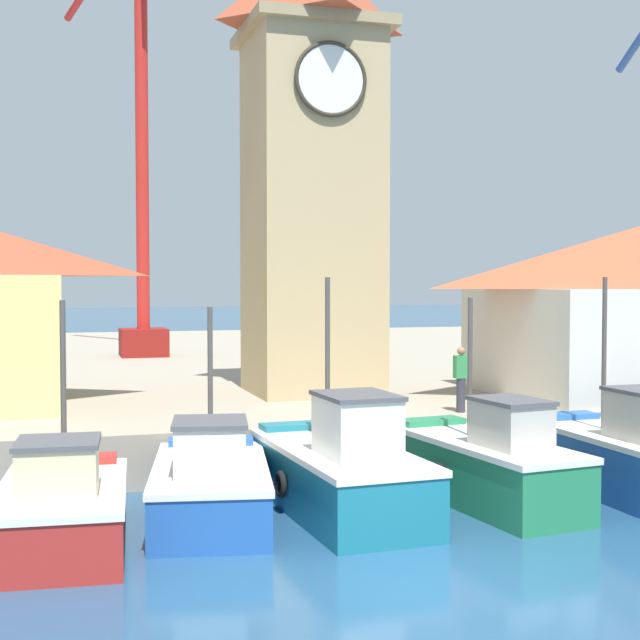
% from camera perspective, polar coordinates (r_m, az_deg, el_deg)
% --- Properties ---
extents(ground_plane, '(300.00, 300.00, 0.00)m').
position_cam_1_polar(ground_plane, '(13.65, 7.84, -16.51)').
color(ground_plane, navy).
extents(quay_wharf, '(120.00, 40.00, 1.21)m').
position_cam_1_polar(quay_wharf, '(39.50, -8.87, -3.16)').
color(quay_wharf, '#9E937F').
rests_on(quay_wharf, ground).
extents(fishing_boat_left_inner, '(2.44, 4.40, 4.12)m').
position_cam_1_polar(fishing_boat_left_inner, '(15.74, -16.19, -11.47)').
color(fishing_boat_left_inner, '#AD2823').
rests_on(fishing_boat_left_inner, ground).
extents(fishing_boat_mid_left, '(2.90, 4.95, 3.96)m').
position_cam_1_polar(fishing_boat_mid_left, '(16.93, -7.03, -10.38)').
color(fishing_boat_mid_left, '#2356A8').
rests_on(fishing_boat_mid_left, ground).
extents(fishing_boat_center, '(2.35, 5.35, 4.53)m').
position_cam_1_polar(fishing_boat_center, '(17.25, 1.33, -9.65)').
color(fishing_boat_center, '#196B7F').
rests_on(fishing_boat_center, ground).
extents(fishing_boat_mid_right, '(2.31, 5.01, 4.11)m').
position_cam_1_polar(fishing_boat_mid_right, '(18.30, 10.65, -9.09)').
color(fishing_boat_mid_right, '#237A4C').
rests_on(fishing_boat_mid_right, ground).
extents(fishing_boat_right_inner, '(1.93, 4.73, 4.54)m').
position_cam_1_polar(fishing_boat_right_inner, '(19.84, 18.71, -8.23)').
color(fishing_boat_right_inner, '#2356A8').
rests_on(fishing_boat_right_inner, ground).
extents(clock_tower, '(3.99, 3.99, 14.60)m').
position_cam_1_polar(clock_tower, '(26.09, -0.53, 10.38)').
color(clock_tower, tan).
rests_on(clock_tower, quay_wharf).
extents(port_crane_near, '(4.07, 9.56, 19.49)m').
position_cam_1_polar(port_crane_near, '(39.91, -11.48, 8.83)').
color(port_crane_near, maroon).
rests_on(port_crane_near, quay_wharf).
extents(dock_worker_near_tower, '(0.34, 0.22, 1.62)m').
position_cam_1_polar(dock_worker_near_tower, '(22.29, 9.01, -3.70)').
color(dock_worker_near_tower, '#33333D').
rests_on(dock_worker_near_tower, quay_wharf).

